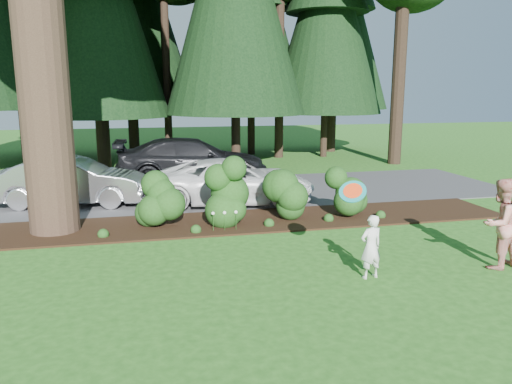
{
  "coord_description": "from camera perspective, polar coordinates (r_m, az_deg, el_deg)",
  "views": [
    {
      "loc": [
        -2.32,
        -9.99,
        3.65
      ],
      "look_at": [
        0.24,
        1.12,
        1.3
      ],
      "focal_mm": 35.0,
      "sensor_mm": 36.0,
      "label": 1
    }
  ],
  "objects": [
    {
      "name": "car_white_suv",
      "position": [
        16.08,
        -2.48,
        1.23
      ],
      "size": [
        5.43,
        3.06,
        1.43
      ],
      "primitive_type": "imported",
      "rotation": [
        0.0,
        0.0,
        1.43
      ],
      "color": "silver",
      "rests_on": "driveway"
    },
    {
      "name": "mulch_bed",
      "position": [
        13.92,
        -2.95,
        -3.46
      ],
      "size": [
        16.0,
        2.5,
        0.05
      ],
      "primitive_type": "cube",
      "color": "black",
      "rests_on": "ground"
    },
    {
      "name": "driveway",
      "position": [
        18.01,
        -5.32,
        -0.05
      ],
      "size": [
        22.0,
        6.0,
        0.03
      ],
      "primitive_type": "cube",
      "color": "#38383A",
      "rests_on": "ground"
    },
    {
      "name": "lily_cluster",
      "position": [
        12.94,
        -3.62,
        -2.48
      ],
      "size": [
        0.69,
        0.09,
        0.57
      ],
      "color": "#1D3D12",
      "rests_on": "ground"
    },
    {
      "name": "car_dark_suv",
      "position": [
        20.08,
        -7.3,
        3.66
      ],
      "size": [
        6.06,
        2.69,
        1.73
      ],
      "primitive_type": "imported",
      "rotation": [
        0.0,
        0.0,
        1.53
      ],
      "color": "black",
      "rests_on": "driveway"
    },
    {
      "name": "frisbee",
      "position": [
        9.47,
        10.99,
        0.07
      ],
      "size": [
        0.59,
        0.45,
        0.5
      ],
      "color": "teal",
      "rests_on": "ground"
    },
    {
      "name": "car_silver_wagon",
      "position": [
        16.86,
        -20.3,
        1.17
      ],
      "size": [
        4.85,
        2.32,
        1.54
      ],
      "primitive_type": "imported",
      "rotation": [
        0.0,
        0.0,
        1.42
      ],
      "color": "#AFAFB4",
      "rests_on": "driveway"
    },
    {
      "name": "ground",
      "position": [
        10.89,
        0.08,
        -7.94
      ],
      "size": [
        80.0,
        80.0,
        0.0
      ],
      "primitive_type": "plane",
      "color": "#215418",
      "rests_on": "ground"
    },
    {
      "name": "adult",
      "position": [
        11.43,
        26.12,
        -3.27
      ],
      "size": [
        1.07,
        0.93,
        1.88
      ],
      "primitive_type": "imported",
      "rotation": [
        0.0,
        0.0,
        3.41
      ],
      "color": "red",
      "rests_on": "ground"
    },
    {
      "name": "shrub_row",
      "position": [
        13.78,
        0.25,
        -0.25
      ],
      "size": [
        6.53,
        1.6,
        1.61
      ],
      "color": "#1D3D12",
      "rests_on": "ground"
    },
    {
      "name": "child",
      "position": [
        10.03,
        13.0,
        -6.12
      ],
      "size": [
        0.51,
        0.38,
        1.28
      ],
      "primitive_type": "imported",
      "rotation": [
        0.0,
        0.0,
        3.32
      ],
      "color": "silver",
      "rests_on": "ground"
    }
  ]
}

